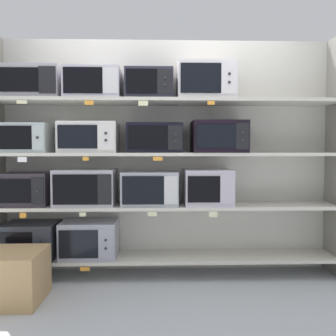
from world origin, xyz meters
TOP-DOWN VIEW (x-y plane):
  - ground at (0.00, -1.00)m, footprint 7.16×6.00m
  - back_panel at (0.00, 0.22)m, footprint 3.36×0.04m
  - shelf_0 at (0.00, 0.00)m, footprint 3.16×0.40m
  - microwave_0 at (-1.28, -0.00)m, footprint 0.48×0.40m
  - microwave_1 at (-0.74, -0.00)m, footprint 0.51×0.41m
  - price_tag_0 at (-1.23, -0.21)m, footprint 0.06×0.00m
  - price_tag_1 at (-0.74, -0.21)m, footprint 0.08×0.00m
  - shelf_1 at (0.00, 0.00)m, footprint 3.16×0.40m
  - microwave_2 at (-1.31, -0.00)m, footprint 0.42×0.35m
  - microwave_3 at (-0.77, -0.00)m, footprint 0.54×0.42m
  - microwave_4 at (-0.17, -0.00)m, footprint 0.52×0.37m
  - microwave_5 at (0.37, -0.00)m, footprint 0.44×0.41m
  - price_tag_2 at (-1.28, -0.21)m, footprint 0.06×0.00m
  - price_tag_3 at (-0.76, -0.21)m, footprint 0.06×0.00m
  - price_tag_4 at (-0.15, -0.21)m, footprint 0.08×0.00m
  - price_tag_5 at (0.40, -0.21)m, footprint 0.08×0.00m
  - shelf_2 at (0.00, 0.00)m, footprint 3.16×0.40m
  - microwave_6 at (-1.30, -0.00)m, footprint 0.43×0.38m
  - microwave_7 at (-0.73, -0.00)m, footprint 0.53×0.37m
  - microwave_8 at (-0.12, -0.00)m, footprint 0.51×0.41m
  - microwave_9 at (0.47, -0.00)m, footprint 0.50×0.44m
  - price_tag_6 at (-1.27, -0.21)m, footprint 0.08×0.00m
  - price_tag_7 at (-0.73, -0.21)m, footprint 0.06×0.00m
  - price_tag_8 at (-0.10, -0.21)m, footprint 0.09×0.00m
  - shelf_3 at (0.00, 0.00)m, footprint 3.16×0.40m
  - microwave_10 at (-1.25, -0.00)m, footprint 0.55×0.35m
  - microwave_11 at (-0.68, -0.00)m, footprint 0.50×0.41m
  - microwave_12 at (-0.17, -0.00)m, footprint 0.43×0.40m
  - microwave_13 at (0.35, -0.00)m, footprint 0.53×0.36m
  - price_tag_9 at (-1.27, -0.21)m, footprint 0.09×0.00m
  - price_tag_10 at (-0.69, -0.21)m, footprint 0.08×0.00m
  - price_tag_11 at (-0.22, -0.21)m, footprint 0.09×0.00m
  - price_tag_12 at (0.37, -0.21)m, footprint 0.06×0.00m
  - shipping_carton at (-1.24, -0.55)m, footprint 0.47×0.47m

SIDE VIEW (x-z plane):
  - ground at x=0.00m, z-range -0.02..0.00m
  - price_tag_0 at x=-1.23m, z-range 0.12..0.16m
  - price_tag_1 at x=-0.74m, z-range 0.12..0.16m
  - shelf_0 at x=0.00m, z-range 0.16..0.19m
  - shipping_carton at x=-1.24m, z-range 0.00..0.40m
  - microwave_0 at x=-1.28m, z-range 0.19..0.51m
  - microwave_1 at x=-0.74m, z-range 0.19..0.53m
  - price_tag_5 at x=0.40m, z-range 0.60..0.65m
  - price_tag_2 at x=-1.28m, z-range 0.60..0.65m
  - price_tag_4 at x=-0.15m, z-range 0.61..0.65m
  - price_tag_3 at x=-0.76m, z-range 0.61..0.65m
  - shelf_1 at x=0.00m, z-range 0.65..0.68m
  - microwave_2 at x=-1.31m, z-range 0.68..0.98m
  - microwave_4 at x=-0.17m, z-range 0.68..0.99m
  - microwave_5 at x=0.37m, z-range 0.68..1.01m
  - microwave_3 at x=-0.77m, z-range 0.68..1.01m
  - price_tag_6 at x=-1.27m, z-range 1.09..1.13m
  - price_tag_8 at x=-0.10m, z-range 1.10..1.13m
  - price_tag_7 at x=-0.73m, z-range 1.10..1.13m
  - back_panel at x=0.00m, z-range 0.00..2.27m
  - shelf_2 at x=0.00m, z-range 1.14..1.17m
  - microwave_6 at x=-1.30m, z-range 1.17..1.44m
  - microwave_8 at x=-0.12m, z-range 1.17..1.44m
  - microwave_7 at x=-0.73m, z-range 1.17..1.45m
  - microwave_9 at x=0.47m, z-range 1.17..1.46m
  - price_tag_11 at x=-0.22m, z-range 1.58..1.62m
  - price_tag_10 at x=-0.69m, z-range 1.59..1.62m
  - price_tag_12 at x=0.37m, z-range 1.59..1.62m
  - price_tag_9 at x=-1.27m, z-range 1.59..1.62m
  - shelf_3 at x=0.00m, z-range 1.63..1.66m
  - microwave_12 at x=-0.17m, z-range 1.66..1.93m
  - microwave_11 at x=-0.68m, z-range 1.66..1.93m
  - microwave_10 at x=-1.25m, z-range 1.66..1.95m
  - microwave_13 at x=0.35m, z-range 1.66..2.00m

